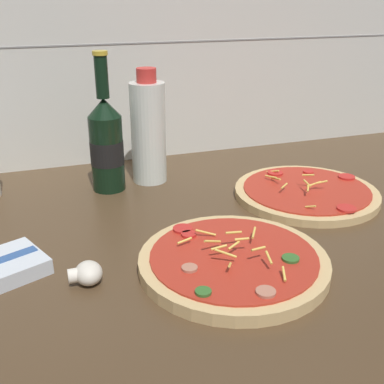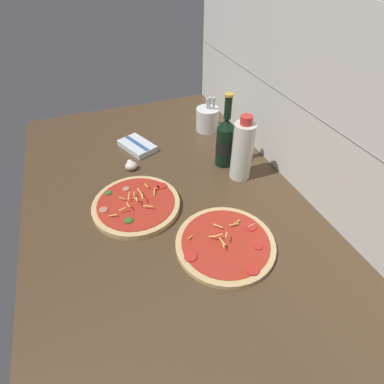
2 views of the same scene
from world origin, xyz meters
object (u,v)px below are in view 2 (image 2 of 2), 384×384
at_px(pizza_far, 225,244).
at_px(utensil_crock, 207,119).
at_px(beer_bottle, 225,141).
at_px(pizza_near, 136,205).
at_px(oil_bottle, 242,150).
at_px(dish_towel, 137,146).
at_px(mushroom_left, 131,166).

distance_m(pizza_far, utensil_crock, 0.67).
xyz_separation_m(beer_bottle, utensil_crock, (-0.26, 0.04, -0.05)).
bearing_deg(utensil_crock, pizza_near, -47.15).
xyz_separation_m(oil_bottle, dish_towel, (-0.32, -0.31, -0.10)).
bearing_deg(mushroom_left, pizza_far, 20.63).
relative_size(mushroom_left, dish_towel, 0.27).
bearing_deg(oil_bottle, utensil_crock, 176.30).
xyz_separation_m(pizza_near, dish_towel, (-0.35, 0.08, 0.00)).
bearing_deg(oil_bottle, beer_bottle, -167.65).
xyz_separation_m(pizza_near, oil_bottle, (-0.03, 0.39, 0.10)).
bearing_deg(oil_bottle, dish_towel, -135.65).
height_order(pizza_far, dish_towel, pizza_far).
distance_m(pizza_near, oil_bottle, 0.41).
xyz_separation_m(mushroom_left, utensil_crock, (-0.17, 0.39, 0.04)).
bearing_deg(oil_bottle, pizza_far, -34.56).
distance_m(pizza_far, mushroom_left, 0.49).
height_order(pizza_far, oil_bottle, oil_bottle).
relative_size(beer_bottle, dish_towel, 1.56).
distance_m(pizza_near, mushroom_left, 0.21).
relative_size(pizza_near, mushroom_left, 5.91).
height_order(pizza_near, oil_bottle, oil_bottle).
bearing_deg(pizza_far, oil_bottle, 145.44).
relative_size(pizza_near, beer_bottle, 1.01).
bearing_deg(mushroom_left, beer_bottle, 75.21).
distance_m(mushroom_left, utensil_crock, 0.43).
bearing_deg(mushroom_left, pizza_near, -7.87).
bearing_deg(mushroom_left, utensil_crock, 114.19).
bearing_deg(dish_towel, utensil_crock, 96.91).
height_order(pizza_near, pizza_far, pizza_near).
xyz_separation_m(beer_bottle, mushroom_left, (-0.09, -0.34, -0.08)).
xyz_separation_m(oil_bottle, utensil_crock, (-0.36, 0.02, -0.06)).
bearing_deg(dish_towel, pizza_near, -13.53).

